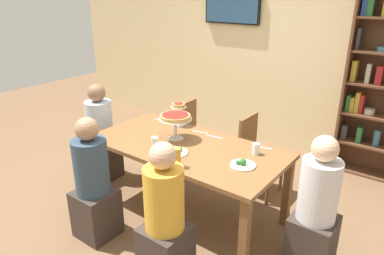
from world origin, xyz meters
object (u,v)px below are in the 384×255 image
Objects in this scene: diner_near_right at (165,223)px; cutlery_fork_near at (200,132)px; salad_plate_near_diner at (175,152)px; deep_dish_pizza_stand at (175,119)px; beer_glass_amber_tall at (177,158)px; cutlery_knife_near at (262,148)px; diner_head_west at (101,139)px; diner_near_left at (94,188)px; chair_far_left at (194,134)px; personal_pizza_stand at (179,110)px; water_glass_clear_near at (256,149)px; dining_table at (186,153)px; television at (232,6)px; salad_plate_far_diner at (243,164)px; water_glass_clear_far at (155,143)px; cutlery_knife_far at (161,120)px; diner_head_east at (315,213)px; chair_far_right at (256,151)px; cutlery_fork_far at (215,137)px.

diner_near_right is 6.39× the size of cutlery_fork_near.
deep_dish_pizza_stand is at bearing 128.41° from salad_plate_near_diner.
beer_glass_amber_tall reaches higher than cutlery_knife_near.
diner_head_west is 6.39× the size of cutlery_knife_near.
beer_glass_amber_tall is (0.64, 0.39, 0.33)m from diner_near_left.
cutlery_knife_near is (1.04, 1.16, 0.25)m from diner_near_left.
salad_plate_near_diner is at bearing 27.91° from chair_far_left.
diner_head_west is 4.63× the size of personal_pizza_stand.
water_glass_clear_near reaches higher than salad_plate_near_diner.
dining_table is at bearing 1.04° from diner_head_west.
television is 3.99× the size of salad_plate_far_diner.
beer_glass_amber_tall is (-0.43, -0.34, 0.06)m from salad_plate_far_diner.
cutlery_knife_near is at bearing 22.67° from deep_dish_pizza_stand.
diner_head_west is at bearing -172.48° from water_glass_clear_near.
water_glass_clear_far is at bearing -168.50° from salad_plate_far_diner.
water_glass_clear_near is at bearing 159.48° from cutlery_knife_far.
diner_near_right is 1.07m from water_glass_clear_near.
television reaches higher than cutlery_fork_near.
water_glass_clear_far is (-0.60, 0.56, 0.30)m from diner_near_right.
cutlery_knife_far is at bearing 10.47° from diner_near_left.
personal_pizza_stand reaches higher than dining_table.
cutlery_knife_near is at bearing 0.11° from personal_pizza_stand.
water_glass_clear_far is at bearing 46.97° from diner_near_right.
personal_pizza_stand is at bearing 25.67° from diner_head_west.
cutlery_fork_near is (-0.73, 0.39, -0.02)m from salad_plate_far_diner.
dining_table is 17.55× the size of water_glass_clear_far.
cutlery_fork_near is at bearing 72.85° from deep_dish_pizza_stand.
television is at bearing -81.83° from cutlery_fork_near.
beer_glass_amber_tall is 0.93× the size of cutlery_fork_near.
chair_far_left is 0.91m from deep_dish_pizza_stand.
diner_head_east is 1.76m from personal_pizza_stand.
cutlery_fork_near is 1.00× the size of cutlery_knife_near.
beer_glass_amber_tall is at bearing 98.00° from cutlery_fork_near.
water_glass_clear_near is (0.26, -0.55, 0.31)m from chair_far_right.
salad_plate_far_diner is at bearing 6.31° from diner_head_east.
personal_pizza_stand is 2.30× the size of water_glass_clear_far.
diner_head_west reaches higher than cutlery_knife_far.
diner_near_left reaches higher than cutlery_fork_near.
chair_far_left reaches higher than cutlery_fork_far.
diner_head_east is at bearing 9.30° from water_glass_clear_far.
water_glass_clear_far is (0.20, -0.60, -0.11)m from personal_pizza_stand.
cutlery_fork_near is (-1.36, 0.32, 0.25)m from diner_head_east.
salad_plate_near_diner is (-0.37, 0.58, 0.27)m from diner_near_right.
chair_far_right is 0.69m from water_glass_clear_near.
diner_near_right is 5.00× the size of salad_plate_near_diner.
diner_near_left is at bearing -82.55° from television.
television is 1.98m from chair_far_left.
beer_glass_amber_tall is at bearing 92.88° from cutlery_fork_far.
water_glass_clear_near is (-0.65, 0.20, 0.30)m from diner_head_east.
television is 2.32m from cutlery_fork_far.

